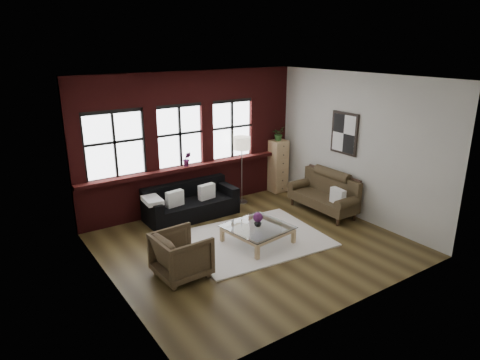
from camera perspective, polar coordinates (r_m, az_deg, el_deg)
floor at (r=8.53m, az=1.72°, el=-8.53°), size 5.50×5.50×0.00m
ceiling at (r=7.65m, az=1.95°, el=13.43°), size 5.50×5.50×0.00m
wall_back at (r=10.01m, az=-6.62°, el=5.15°), size 5.50×0.00×5.50m
wall_front at (r=6.21m, az=15.51°, el=-3.55°), size 5.50×0.00×5.50m
wall_left at (r=6.78m, az=-17.36°, el=-1.87°), size 0.00×5.00×5.00m
wall_right at (r=9.77m, az=15.06°, el=4.31°), size 0.00×5.00×5.00m
brick_backwall at (r=9.96m, az=-6.45°, el=5.08°), size 5.50×0.12×3.20m
sill_ledge at (r=10.02m, az=-6.10°, el=1.87°), size 5.50×0.30×0.08m
window_left at (r=9.26m, az=-16.42°, el=4.43°), size 1.38×0.10×1.50m
window_mid at (r=9.80m, az=-8.07°, el=5.71°), size 1.38×0.10×1.50m
window_right at (r=10.48m, az=-1.16°, el=6.68°), size 1.38×0.10×1.50m
wall_poster at (r=9.88m, az=13.76°, el=6.06°), size 0.05×0.74×0.94m
shag_rug at (r=8.70m, az=1.81°, el=-7.86°), size 2.91×2.37×0.03m
dark_sofa at (r=9.70m, az=-6.52°, el=-2.83°), size 2.08×0.84×0.75m
pillow_a at (r=9.37m, az=-8.69°, el=-2.46°), size 0.42×0.20×0.34m
pillow_b at (r=9.71m, az=-4.47°, el=-1.56°), size 0.42×0.20×0.34m
vintage_settee at (r=10.05m, az=10.99°, el=-1.78°), size 0.77×1.74×0.93m
pillow_settee at (r=9.61m, az=12.92°, el=-2.12°), size 0.18×0.39×0.34m
armchair at (r=7.36m, az=-7.81°, el=-9.86°), size 0.89×0.87×0.78m
coffee_table at (r=8.49m, az=2.37°, el=-7.32°), size 1.26×1.26×0.37m
vase at (r=8.39m, az=2.39°, el=-5.71°), size 0.17×0.17×0.15m
flowers at (r=8.34m, az=2.40°, el=-4.99°), size 0.19×0.19×0.19m
drawer_chest at (r=11.29m, az=5.02°, el=1.90°), size 0.42×0.42×1.37m
potted_plant_top at (r=11.09m, az=5.14°, el=6.19°), size 0.40×0.38×0.35m
floor_lamp at (r=10.34m, az=0.24°, el=1.69°), size 0.40×0.40×1.80m
sill_plant at (r=9.85m, az=-7.09°, el=2.80°), size 0.23×0.21×0.33m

